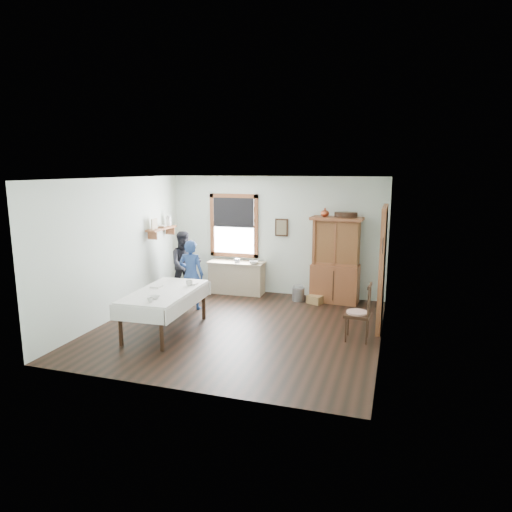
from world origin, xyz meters
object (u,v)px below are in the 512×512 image
(pail, at_px, (298,294))
(woman_blue, at_px, (191,277))
(wicker_basket, at_px, (315,300))
(figure_dark, at_px, (185,267))
(dining_table, at_px, (165,311))
(china_hutch, at_px, (336,260))
(spindle_chair, at_px, (358,312))
(work_counter, at_px, (237,277))

(pail, bearing_deg, woman_blue, -148.10)
(wicker_basket, bearing_deg, figure_dark, -173.74)
(dining_table, xyz_separation_m, pail, (1.85, 2.60, -0.23))
(china_hutch, distance_m, figure_dark, 3.34)
(wicker_basket, bearing_deg, woman_blue, -154.91)
(pail, xyz_separation_m, figure_dark, (-2.51, -0.44, 0.55))
(spindle_chair, bearing_deg, woman_blue, 171.75)
(figure_dark, bearing_deg, spindle_chair, -59.32)
(work_counter, xyz_separation_m, woman_blue, (-0.48, -1.42, 0.30))
(work_counter, distance_m, spindle_chair, 3.67)
(dining_table, xyz_separation_m, figure_dark, (-0.66, 2.16, 0.32))
(dining_table, distance_m, pail, 3.20)
(china_hutch, height_order, dining_table, china_hutch)
(dining_table, height_order, wicker_basket, dining_table)
(spindle_chair, bearing_deg, china_hutch, 111.86)
(woman_blue, xyz_separation_m, figure_dark, (-0.52, 0.79, 0.02))
(wicker_basket, xyz_separation_m, woman_blue, (-2.38, -1.11, 0.58))
(dining_table, height_order, woman_blue, woman_blue)
(china_hutch, relative_size, figure_dark, 1.34)
(work_counter, xyz_separation_m, wicker_basket, (1.90, -0.30, -0.28))
(china_hutch, height_order, spindle_chair, china_hutch)
(pail, bearing_deg, figure_dark, -170.05)
(work_counter, xyz_separation_m, pail, (1.50, -0.18, -0.23))
(dining_table, relative_size, spindle_chair, 1.91)
(china_hutch, distance_m, woman_blue, 3.09)
(figure_dark, bearing_deg, china_hutch, -27.63)
(pail, bearing_deg, spindle_chair, -54.06)
(dining_table, height_order, figure_dark, figure_dark)
(china_hutch, xyz_separation_m, dining_table, (-2.62, -2.75, -0.55))
(spindle_chair, xyz_separation_m, figure_dark, (-3.96, 1.56, 0.20))
(china_hutch, xyz_separation_m, spindle_chair, (0.68, -2.15, -0.43))
(dining_table, relative_size, wicker_basket, 6.17)
(dining_table, bearing_deg, pail, 54.58)
(figure_dark, bearing_deg, woman_blue, -94.37)
(pail, distance_m, wicker_basket, 0.41)
(spindle_chair, height_order, wicker_basket, spindle_chair)
(china_hutch, height_order, figure_dark, china_hutch)
(work_counter, distance_m, pail, 1.53)
(wicker_basket, bearing_deg, pail, 162.70)
(pail, xyz_separation_m, woman_blue, (-1.98, -1.23, 0.52))
(dining_table, xyz_separation_m, wicker_basket, (2.24, 2.48, -0.29))
(dining_table, bearing_deg, woman_blue, 95.53)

